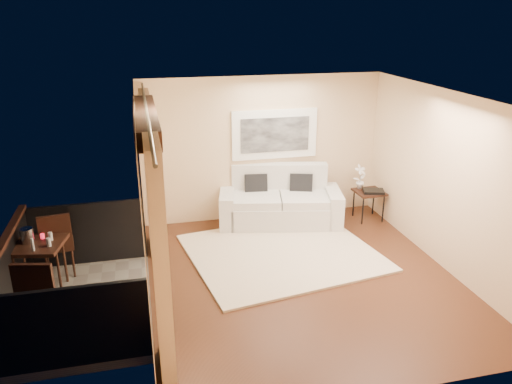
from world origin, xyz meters
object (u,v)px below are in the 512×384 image
object	(u,v)px
sofa	(280,203)
balcony_chair_near	(33,303)
orchid	(360,177)
side_table	(369,194)
ice_bucket	(27,235)
bistro_table	(38,249)
balcony_chair_far	(57,240)

from	to	relation	value
sofa	balcony_chair_near	bearing A→B (deg)	-129.83
orchid	balcony_chair_near	world-z (taller)	balcony_chair_near
sofa	side_table	bearing A→B (deg)	3.95
ice_bucket	sofa	bearing A→B (deg)	21.25
side_table	balcony_chair_near	distance (m)	6.14
bistro_table	balcony_chair_near	distance (m)	1.33
bistro_table	ice_bucket	world-z (taller)	ice_bucket
sofa	orchid	bearing A→B (deg)	9.25
balcony_chair_far	balcony_chair_near	distance (m)	1.76
side_table	ice_bucket	xyz separation A→B (m)	(-5.76, -1.34, 0.37)
balcony_chair_far	ice_bucket	size ratio (longest dim) A/B	5.20
balcony_chair_near	ice_bucket	world-z (taller)	balcony_chair_near
orchid	balcony_chair_far	distance (m)	5.45
orchid	bistro_table	distance (m)	5.72
bistro_table	balcony_chair_far	xyz separation A→B (m)	(0.17, 0.44, -0.10)
orchid	sofa	bearing A→B (deg)	177.25
bistro_table	balcony_chair_near	bearing A→B (deg)	-83.96
balcony_chair_near	orchid	bearing A→B (deg)	41.25
ice_bucket	balcony_chair_near	bearing A→B (deg)	-79.03
sofa	bistro_table	world-z (taller)	sofa
orchid	bistro_table	world-z (taller)	orchid
side_table	bistro_table	distance (m)	5.81
side_table	balcony_chair_near	world-z (taller)	balcony_chair_near
side_table	ice_bucket	distance (m)	5.93
balcony_chair_far	ice_bucket	bearing A→B (deg)	41.71
sofa	orchid	size ratio (longest dim) A/B	4.98
side_table	balcony_chair_near	bearing A→B (deg)	-153.40
sofa	side_table	size ratio (longest dim) A/B	4.18
side_table	balcony_chair_far	distance (m)	5.55
ice_bucket	orchid	bearing A→B (deg)	15.00
ice_bucket	bistro_table	bearing A→B (deg)	-31.20
side_table	bistro_table	bearing A→B (deg)	-165.80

